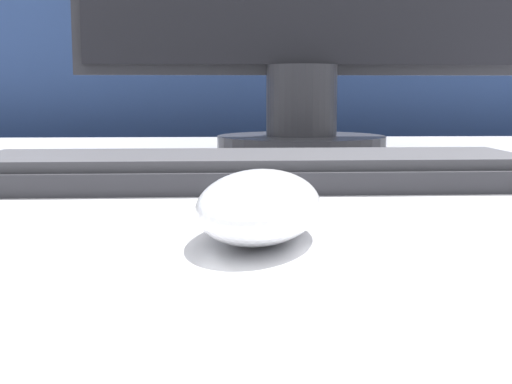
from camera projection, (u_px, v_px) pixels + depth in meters
The scene contains 3 objects.
partition_panel at pixel (244, 260), 1.30m from camera, with size 5.00×0.03×1.03m.
computer_mouse_near at pixel (259, 205), 0.35m from camera, with size 0.08×0.12×0.03m.
keyboard at pixel (254, 170), 0.55m from camera, with size 0.44×0.14×0.02m.
Camera 1 is at (-0.04, -0.60, 0.82)m, focal length 50.00 mm.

